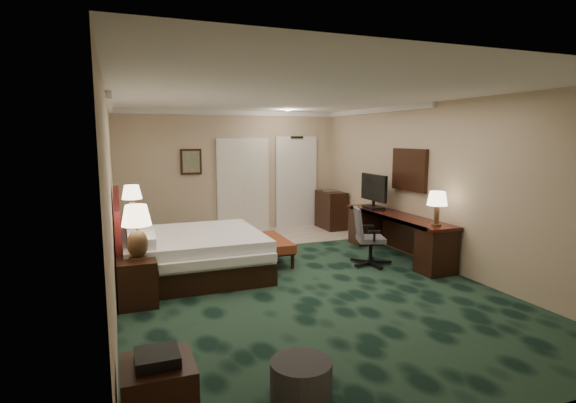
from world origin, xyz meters
name	(u,v)px	position (x,y,z in m)	size (l,w,h in m)	color
floor	(293,279)	(0.00, 0.00, 0.00)	(5.00, 7.50, 0.00)	black
ceiling	(294,97)	(0.00, 0.00, 2.70)	(5.00, 7.50, 0.00)	white
wall_back	(232,172)	(0.00, 3.75, 1.35)	(5.00, 0.00, 2.70)	tan
wall_front	(493,250)	(0.00, -3.75, 1.35)	(5.00, 0.00, 2.70)	tan
wall_left	(111,199)	(-2.50, 0.00, 1.35)	(0.00, 7.50, 2.70)	tan
wall_right	(433,184)	(2.50, 0.00, 1.35)	(0.00, 7.50, 2.70)	tan
crown_molding	(294,100)	(0.00, 0.00, 2.65)	(5.00, 7.50, 0.10)	white
tile_patch	(283,235)	(0.90, 2.90, 0.01)	(3.20, 1.70, 0.01)	#C4B09E
headboard	(118,233)	(-2.44, 1.00, 0.70)	(0.12, 2.00, 1.40)	#4F1111
entry_door	(296,183)	(1.55, 3.72, 1.05)	(1.02, 0.06, 2.18)	white
closet_doors	(243,185)	(0.25, 3.71, 1.05)	(1.20, 0.06, 2.10)	beige
wall_art	(191,162)	(-0.90, 3.71, 1.60)	(0.45, 0.06, 0.55)	#3D5D4D
wall_mirror	(409,170)	(2.46, 0.60, 1.55)	(0.05, 0.95, 0.75)	white
bed	(194,254)	(-1.36, 0.75, 0.33)	(2.07, 1.92, 0.66)	white
nightstand_near	(137,282)	(-2.24, -0.24, 0.30)	(0.48, 0.55, 0.60)	black
nightstand_far	(132,240)	(-2.22, 2.10, 0.33)	(0.53, 0.60, 0.66)	black
lamp_near	(137,232)	(-2.21, -0.23, 0.94)	(0.37, 0.37, 0.69)	black
lamp_far	(132,203)	(-2.18, 2.13, 0.98)	(0.34, 0.34, 0.64)	black
bed_bench	(273,250)	(0.03, 1.03, 0.21)	(0.42, 1.21, 0.41)	brown
ottoman	(301,382)	(-1.12, -2.98, 0.18)	(0.50, 0.50, 0.36)	#363636
side_table	(159,398)	(-2.22, -2.96, 0.27)	(0.51, 0.51, 0.55)	black
desk	(396,236)	(2.19, 0.54, 0.38)	(0.57, 2.65, 0.76)	black
tv	(374,192)	(2.15, 1.25, 1.10)	(0.07, 0.86, 0.67)	black
desk_lamp	(437,208)	(2.18, -0.51, 1.04)	(0.31, 0.31, 0.55)	black
desk_chair	(371,236)	(1.49, 0.25, 0.49)	(0.57, 0.53, 0.98)	#46454D
minibar	(331,210)	(2.22, 3.20, 0.44)	(0.46, 0.83, 0.88)	black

